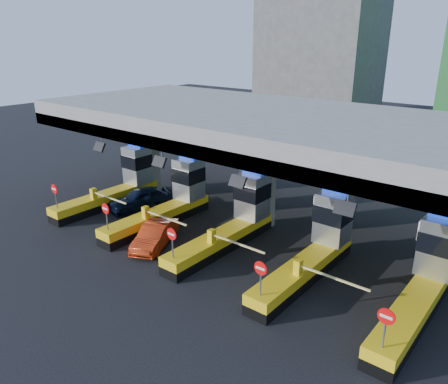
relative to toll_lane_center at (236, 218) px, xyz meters
The scene contains 10 objects.
ground 1.42m from the toll_lane_center, 90.42° to the right, with size 120.00×120.00×0.00m, color black.
toll_canopy 5.40m from the toll_lane_center, 90.02° to the left, with size 28.00×12.09×7.00m.
toll_lane_far_left 10.00m from the toll_lane_center, behind, with size 4.43×8.00×4.16m.
toll_lane_left 5.00m from the toll_lane_center, behind, with size 4.43×8.00×4.16m.
toll_lane_center is the anchor object (origin of this frame).
toll_lane_right 5.00m from the toll_lane_center, ahead, with size 4.43×8.00×4.16m.
toll_lane_far_right 10.00m from the toll_lane_center, ahead, with size 4.43×8.00×4.16m.
bg_building_concrete 39.11m from the toll_lane_center, 111.40° to the left, with size 14.00×10.00×18.00m, color #4C4C49.
van 7.83m from the toll_lane_center, behind, with size 1.72×4.29×1.46m, color black.
red_car 4.54m from the toll_lane_center, 133.56° to the right, with size 1.35×3.86×1.27m, color #B32C0D.
Camera 1 is at (13.46, -17.36, 10.94)m, focal length 35.00 mm.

